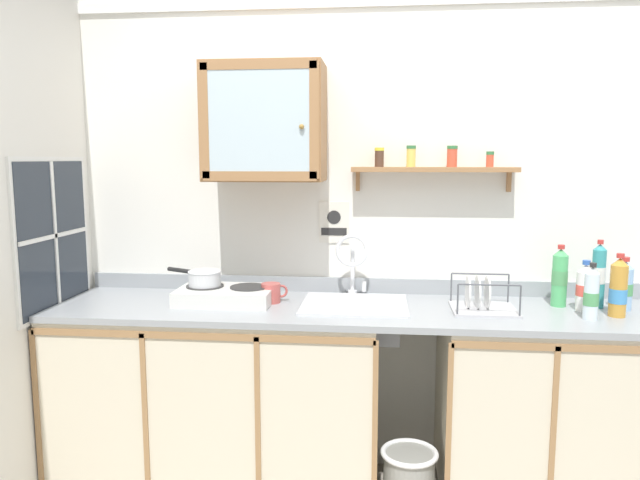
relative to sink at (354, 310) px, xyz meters
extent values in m
cube|color=silver|center=(0.14, 0.30, 0.31)|extent=(3.81, 0.05, 2.49)
cube|color=white|center=(0.14, 0.27, 1.50)|extent=(3.81, 0.02, 0.05)
cube|color=black|center=(-0.67, -0.01, -0.90)|extent=(1.52, 0.57, 0.08)
cube|color=beige|center=(-0.67, -0.04, -0.43)|extent=(1.55, 0.63, 0.86)
cube|color=#997047|center=(-0.67, -0.36, -0.04)|extent=(1.55, 0.01, 0.03)
cube|color=#997047|center=(-1.44, -0.36, -0.43)|extent=(0.02, 0.01, 0.79)
cube|color=#997047|center=(-0.93, -0.36, -0.43)|extent=(0.02, 0.01, 0.79)
cube|color=#997047|center=(-0.41, -0.36, -0.43)|extent=(0.02, 0.01, 0.79)
cube|color=#997047|center=(0.11, -0.36, -0.43)|extent=(0.02, 0.01, 0.79)
cube|color=beige|center=(1.08, -0.04, -0.43)|extent=(1.30, 0.63, 0.86)
cube|color=#997047|center=(1.08, -0.36, -0.04)|extent=(1.30, 0.01, 0.03)
cube|color=#997047|center=(0.43, -0.36, -0.43)|extent=(0.02, 0.01, 0.79)
cube|color=#997047|center=(0.86, -0.36, -0.43)|extent=(0.02, 0.01, 0.79)
cube|color=gray|center=(0.14, -0.04, 0.01)|extent=(3.17, 0.66, 0.03)
cube|color=gray|center=(0.14, 0.27, 0.07)|extent=(3.17, 0.02, 0.08)
cube|color=silver|center=(0.00, -0.02, 0.03)|extent=(0.50, 0.44, 0.01)
cube|color=slate|center=(0.00, -0.02, -0.11)|extent=(0.43, 0.36, 0.01)
cube|color=slate|center=(0.00, 0.16, -0.04)|extent=(0.43, 0.01, 0.14)
cube|color=slate|center=(0.00, -0.20, -0.04)|extent=(0.43, 0.01, 0.14)
cylinder|color=#4C4C51|center=(0.00, -0.02, -0.11)|extent=(0.04, 0.04, 0.01)
cylinder|color=silver|center=(-0.02, 0.22, 0.04)|extent=(0.05, 0.05, 0.02)
cylinder|color=silver|center=(-0.02, 0.22, 0.16)|extent=(0.02, 0.02, 0.22)
torus|color=silver|center=(-0.02, 0.14, 0.27)|extent=(0.17, 0.02, 0.17)
cylinder|color=silver|center=(0.04, 0.22, 0.07)|extent=(0.02, 0.02, 0.06)
cube|color=silver|center=(-0.63, -0.02, 0.06)|extent=(0.46, 0.30, 0.07)
cylinder|color=#2D2D2D|center=(-0.74, 0.00, 0.10)|extent=(0.19, 0.19, 0.01)
cylinder|color=#2D2D2D|center=(-0.52, 0.00, 0.10)|extent=(0.19, 0.19, 0.01)
cylinder|color=black|center=(-0.74, -0.16, 0.06)|extent=(0.03, 0.02, 0.03)
cylinder|color=black|center=(-0.52, -0.16, 0.06)|extent=(0.03, 0.02, 0.03)
cylinder|color=silver|center=(-0.74, 0.00, 0.14)|extent=(0.16, 0.16, 0.07)
torus|color=silver|center=(-0.74, 0.00, 0.18)|extent=(0.17, 0.17, 0.01)
cylinder|color=black|center=(-0.89, 0.07, 0.17)|extent=(0.16, 0.10, 0.02)
cylinder|color=#8CB7E0|center=(1.26, 0.04, 0.13)|extent=(0.08, 0.08, 0.20)
cone|color=#8CB7E0|center=(1.26, 0.04, 0.24)|extent=(0.07, 0.07, 0.03)
cylinder|color=red|center=(1.26, 0.04, 0.27)|extent=(0.03, 0.03, 0.02)
cylinder|color=#4C9959|center=(1.26, 0.04, 0.13)|extent=(0.08, 0.08, 0.06)
cylinder|color=gold|center=(1.19, -0.09, 0.14)|extent=(0.07, 0.07, 0.23)
cone|color=gold|center=(1.19, -0.09, 0.28)|extent=(0.07, 0.07, 0.03)
cylinder|color=red|center=(1.19, -0.09, 0.30)|extent=(0.03, 0.03, 0.02)
cylinder|color=#3F8CCC|center=(1.19, -0.09, 0.12)|extent=(0.08, 0.08, 0.07)
cylinder|color=silver|center=(1.05, -0.16, 0.13)|extent=(0.06, 0.06, 0.21)
cone|color=silver|center=(1.05, -0.16, 0.25)|extent=(0.06, 0.06, 0.03)
cylinder|color=#262626|center=(1.05, -0.16, 0.27)|extent=(0.03, 0.03, 0.02)
cylinder|color=#4C9959|center=(1.05, -0.16, 0.12)|extent=(0.06, 0.06, 0.06)
cylinder|color=white|center=(1.07, 0.00, 0.12)|extent=(0.08, 0.08, 0.18)
cone|color=white|center=(1.07, 0.00, 0.23)|extent=(0.07, 0.07, 0.03)
cylinder|color=#2D59B2|center=(1.07, 0.00, 0.26)|extent=(0.03, 0.03, 0.02)
cylinder|color=#D84C3F|center=(1.07, 0.00, 0.13)|extent=(0.08, 0.08, 0.05)
cylinder|color=#4CB266|center=(0.98, 0.08, 0.15)|extent=(0.07, 0.07, 0.25)
cone|color=#4CB266|center=(0.98, 0.08, 0.29)|extent=(0.07, 0.07, 0.03)
cylinder|color=red|center=(0.98, 0.08, 0.32)|extent=(0.03, 0.03, 0.02)
cylinder|color=#4C9959|center=(0.98, 0.08, 0.17)|extent=(0.07, 0.07, 0.07)
cylinder|color=teal|center=(1.15, 0.07, 0.17)|extent=(0.06, 0.06, 0.28)
cone|color=teal|center=(1.15, 0.07, 0.32)|extent=(0.06, 0.06, 0.03)
cylinder|color=red|center=(1.15, 0.07, 0.34)|extent=(0.03, 0.03, 0.02)
cylinder|color=white|center=(1.15, 0.07, 0.18)|extent=(0.06, 0.06, 0.08)
cube|color=#B2B2B7|center=(0.61, -0.05, 0.03)|extent=(0.30, 0.28, 0.01)
cylinder|color=#4C4F54|center=(0.47, -0.18, 0.11)|extent=(0.01, 0.01, 0.14)
cylinder|color=#4C4F54|center=(0.74, -0.18, 0.11)|extent=(0.01, 0.01, 0.14)
cylinder|color=#4C4F54|center=(0.47, 0.08, 0.11)|extent=(0.01, 0.01, 0.14)
cylinder|color=#4C4F54|center=(0.74, 0.08, 0.11)|extent=(0.01, 0.01, 0.14)
cylinder|color=#4C4F54|center=(0.61, -0.18, 0.18)|extent=(0.27, 0.01, 0.01)
cylinder|color=#4C4F54|center=(0.61, 0.08, 0.18)|extent=(0.27, 0.01, 0.01)
cylinder|color=white|center=(0.53, -0.05, 0.11)|extent=(0.01, 0.15, 0.15)
cylinder|color=white|center=(0.58, -0.05, 0.11)|extent=(0.01, 0.16, 0.16)
cylinder|color=white|center=(0.62, -0.05, 0.11)|extent=(0.01, 0.15, 0.15)
cylinder|color=#B24C47|center=(-0.41, 0.00, 0.08)|extent=(0.10, 0.10, 0.10)
torus|color=#B24C47|center=(-0.36, 0.03, 0.08)|extent=(0.06, 0.04, 0.07)
cube|color=#996B42|center=(-0.45, 0.12, 0.91)|extent=(0.59, 0.31, 0.57)
cube|color=silver|center=(-0.45, -0.03, 0.91)|extent=(0.48, 0.01, 0.47)
cube|color=#996B42|center=(-0.72, -0.04, 0.91)|extent=(0.05, 0.01, 0.54)
cube|color=#996B42|center=(-0.19, -0.04, 0.91)|extent=(0.05, 0.01, 0.54)
cube|color=#996B42|center=(-0.45, -0.04, 1.16)|extent=(0.55, 0.01, 0.05)
cube|color=#996B42|center=(-0.45, -0.04, 0.65)|extent=(0.55, 0.01, 0.05)
sphere|color=olive|center=(-0.25, -0.05, 0.88)|extent=(0.02, 0.02, 0.02)
cube|color=#996B42|center=(0.38, 0.21, 0.68)|extent=(0.82, 0.14, 0.02)
cube|color=#996B42|center=(0.00, 0.26, 0.62)|extent=(0.02, 0.03, 0.10)
cube|color=#996B42|center=(0.76, 0.26, 0.62)|extent=(0.02, 0.03, 0.10)
cylinder|color=#4C3326|center=(0.11, 0.21, 0.73)|extent=(0.05, 0.05, 0.08)
cylinder|color=yellow|center=(0.11, 0.21, 0.78)|extent=(0.05, 0.05, 0.02)
cylinder|color=#E0C659|center=(0.27, 0.21, 0.74)|extent=(0.05, 0.05, 0.09)
cylinder|color=#33723F|center=(0.27, 0.21, 0.79)|extent=(0.05, 0.05, 0.02)
cylinder|color=#CC4C33|center=(0.47, 0.20, 0.73)|extent=(0.05, 0.05, 0.09)
cylinder|color=#33723F|center=(0.47, 0.20, 0.79)|extent=(0.05, 0.05, 0.02)
cylinder|color=#CC4C33|center=(0.66, 0.21, 0.72)|extent=(0.04, 0.04, 0.06)
cylinder|color=#33723F|center=(0.66, 0.21, 0.76)|extent=(0.04, 0.04, 0.02)
cube|color=silver|center=(-0.12, 0.27, 0.40)|extent=(0.16, 0.01, 0.22)
cube|color=#262626|center=(-0.12, 0.27, 0.35)|extent=(0.13, 0.00, 0.04)
cylinder|color=#262626|center=(-0.12, 0.27, 0.43)|extent=(0.07, 0.00, 0.07)
cube|color=#262D38|center=(-1.45, -0.11, 0.36)|extent=(0.01, 0.60, 0.72)
cube|color=white|center=(-1.46, -0.11, 0.36)|extent=(0.02, 0.64, 0.76)
cube|color=white|center=(-1.45, -0.11, 0.36)|extent=(0.01, 0.02, 0.72)
cube|color=white|center=(-1.45, -0.11, 0.36)|extent=(0.01, 0.60, 0.02)
torus|color=white|center=(0.27, -0.24, -0.60)|extent=(0.26, 0.26, 0.02)
camera|label=1|loc=(0.12, -2.82, 0.73)|focal=33.40mm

